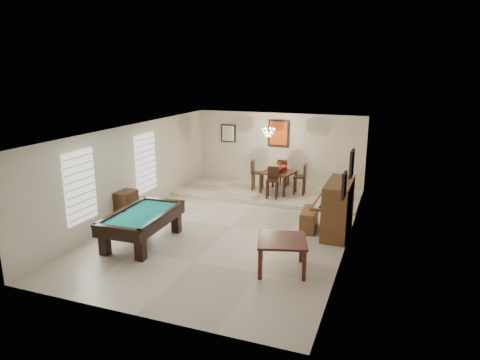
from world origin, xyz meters
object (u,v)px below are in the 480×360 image
Objects in this scene: apothecary_chest at (127,207)px; dining_chair_south at (272,183)px; square_table at (282,255)px; piano_bench at (309,220)px; chandelier at (268,129)px; dining_table at (278,180)px; dining_chair_north at (283,172)px; dining_chair_east at (300,179)px; flower_vase at (279,165)px; upright_piano at (332,207)px; dining_chair_west at (258,175)px; pool_table at (143,228)px.

dining_chair_south reaches higher than apothecary_chest.
square_table is 2.53m from piano_bench.
dining_table is at bearing 13.56° from chandelier.
chandelier reaches higher than dining_chair_north.
dining_chair_east is (0.72, -0.01, 0.09)m from dining_table.
dining_chair_north is (-0.04, 0.79, -0.45)m from flower_vase.
dining_chair_east is at bearing 107.88° from piano_bench.
apothecary_chest is 0.92× the size of dining_chair_east.
piano_bench is 1.06× the size of apothecary_chest.
upright_piano is at bearing 75.86° from square_table.
square_table is 1.05× the size of dining_chair_north.
chandelier is at bearing -166.44° from dining_table.
piano_bench is at bearing -145.07° from dining_chair_west.
pool_table is 2.28× the size of piano_bench.
upright_piano reaches higher than dining_chair_south.
apothecary_chest is 5.09m from dining_table.
dining_chair_west is at bearing 50.10° from dining_chair_north.
dining_table is at bearing 94.42° from dining_chair_north.
pool_table is at bearing -111.67° from dining_table.
upright_piano is (0.63, 2.49, 0.34)m from square_table.
flower_vase is 0.23× the size of dining_chair_east.
dining_chair_east reaches higher than dining_chair_south.
chandelier is (-0.36, 0.66, 1.59)m from dining_chair_south.
pool_table is 5.19m from dining_chair_west.
upright_piano is 7.23× the size of flower_vase.
dining_table reaches higher than apothecary_chest.
dining_table is at bearing -92.90° from dining_chair_east.
chandelier is (-1.07, -0.08, 1.58)m from dining_chair_east.
apothecary_chest is 3.98× the size of flower_vase.
dining_chair_north is (-0.05, 1.53, -0.02)m from dining_chair_south.
dining_chair_north is (-1.58, 6.05, 0.25)m from square_table.
pool_table is 4.72m from dining_chair_south.
dining_chair_north is at bearing 121.76° from upright_piano.
square_table is 5.82m from chandelier.
piano_bench is 0.96× the size of dining_chair_west.
dining_chair_east reaches higher than dining_table.
dining_chair_south is at bearing -89.19° from dining_table.
apothecary_chest reaches higher than square_table.
upright_piano is 1.71× the size of piano_bench.
dining_chair_west is at bearing 178.57° from dining_table.
pool_table is at bearing -41.11° from apothecary_chest.
flower_vase is at bearing 0.00° from dining_table.
dining_chair_west is (-2.33, 2.75, 0.35)m from piano_bench.
dining_chair_east reaches higher than pool_table.
dining_chair_west is at bearing 165.02° from chandelier.
dining_table is 1.00× the size of dining_chair_south.
pool_table is 1.51m from apothecary_chest.
dining_chair_west is (-0.73, 0.02, -0.42)m from flower_vase.
upright_piano is 5.44m from apothecary_chest.
chandelier is at bearing 133.09° from upright_piano.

